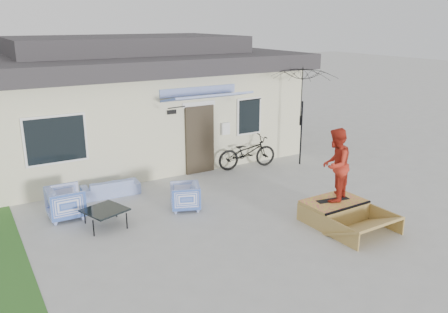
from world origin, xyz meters
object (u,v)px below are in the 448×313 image
skate_ramp (334,210)px  skateboard (333,199)px  loveseat (110,185)px  armchair_left (66,201)px  bicycle (247,149)px  patio_umbrella (302,112)px  armchair_right (185,195)px  coffee_table (105,218)px  skater (336,164)px

skate_ramp → skateboard: skateboard is taller
loveseat → armchair_left: (-1.37, -0.91, 0.12)m
bicycle → skate_ramp: size_ratio=1.04×
loveseat → armchair_left: bearing=37.7°
patio_umbrella → skate_ramp: bearing=-119.1°
armchair_right → skateboard: 3.62m
armchair_left → skate_ramp: (5.45, -3.37, -0.18)m
skate_ramp → skateboard: bearing=90.0°
armchair_right → patio_umbrella: 5.30m
armchair_left → coffee_table: 1.19m
loveseat → armchair_left: size_ratio=1.82×
bicycle → skater: size_ratio=1.14×
bicycle → skater: skater is taller
bicycle → patio_umbrella: (1.72, -0.56, 1.12)m
armchair_left → armchair_right: bearing=-109.4°
armchair_left → skateboard: (5.45, -3.32, 0.08)m
armchair_left → bicycle: size_ratio=0.43×
skater → armchair_left: bearing=-61.9°
bicycle → skate_ramp: bicycle is taller
armchair_right → coffee_table: size_ratio=0.86×
armchair_left → coffee_table: bearing=-145.1°
armchair_left → skate_ramp: 6.41m
armchair_right → bicycle: (3.18, 2.03, 0.27)m
armchair_right → skateboard: bearing=70.6°
skate_ramp → armchair_right: bearing=137.2°
coffee_table → skateboard: (4.79, -2.35, 0.29)m
armchair_left → skate_ramp: armchair_left is taller
loveseat → skater: bearing=137.9°
patio_umbrella → skateboard: 4.55m
loveseat → armchair_left: 1.65m
bicycle → skateboard: bicycle is taller
armchair_left → coffee_table: armchair_left is taller
skateboard → patio_umbrella: bearing=69.4°
armchair_left → skater: 6.45m
skateboard → loveseat: bearing=142.8°
loveseat → bicycle: 4.52m
coffee_table → patio_umbrella: 7.25m
coffee_table → skate_ramp: size_ratio=0.45×
coffee_table → skater: size_ratio=0.49×
loveseat → patio_umbrella: size_ratio=0.63×
loveseat → armchair_right: (1.33, -1.89, 0.06)m
skateboard → skater: bearing=98.9°
coffee_table → bicycle: bicycle is taller
armchair_left → coffee_table: (0.66, -0.96, -0.21)m
coffee_table → skater: bearing=-26.2°
patio_umbrella → skateboard: size_ratio=2.97×
coffee_table → bicycle: size_ratio=0.43×
coffee_table → skate_ramp: 5.36m
bicycle → skate_ramp: (-0.43, -4.42, -0.40)m
skate_ramp → skater: 1.16m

